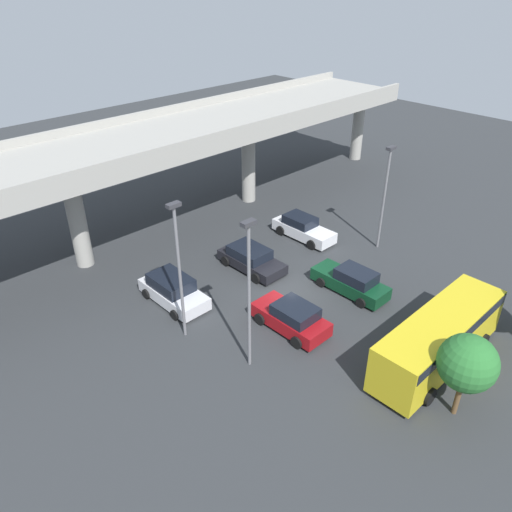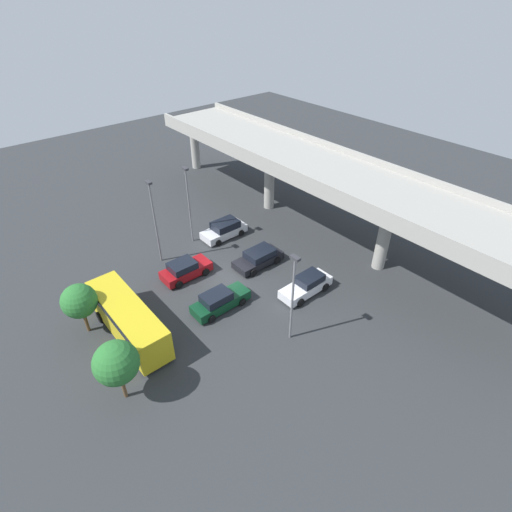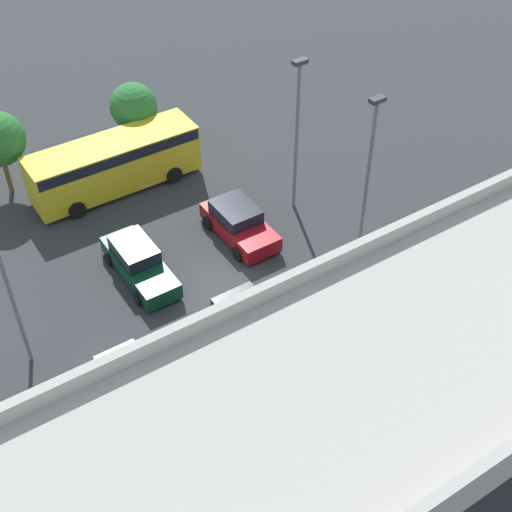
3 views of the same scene
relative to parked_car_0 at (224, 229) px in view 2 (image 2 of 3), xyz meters
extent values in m
plane|color=#2D3033|center=(5.74, -4.09, -0.78)|extent=(96.04, 96.04, 0.00)
cube|color=#9E9B93|center=(5.74, 7.57, 6.21)|extent=(44.82, 7.83, 0.90)
cube|color=#9E9B93|center=(5.74, 3.81, 6.94)|extent=(44.82, 0.30, 0.55)
cube|color=#9E9B93|center=(5.74, 11.34, 6.94)|extent=(44.82, 0.30, 0.55)
cylinder|color=#9E9B93|center=(-16.67, 7.57, 2.49)|extent=(1.12, 1.12, 6.54)
cylinder|color=#9E9B93|center=(-1.73, 7.57, 2.49)|extent=(1.12, 1.12, 6.54)
cylinder|color=#9E9B93|center=(13.21, 7.57, 2.49)|extent=(1.12, 1.12, 6.54)
cube|color=silver|center=(0.00, -0.06, -0.23)|extent=(1.94, 4.62, 0.75)
cube|color=black|center=(0.00, 0.13, 0.51)|extent=(1.79, 2.63, 0.73)
cylinder|color=black|center=(0.99, -1.50, -0.47)|extent=(0.22, 0.63, 0.63)
cylinder|color=black|center=(-0.99, -1.50, -0.47)|extent=(0.22, 0.63, 0.63)
cylinder|color=black|center=(0.99, 1.37, -0.47)|extent=(0.22, 0.63, 0.63)
cylinder|color=black|center=(-0.99, 1.37, -0.47)|extent=(0.22, 0.63, 0.63)
cube|color=maroon|center=(3.13, -6.49, -0.20)|extent=(1.91, 4.40, 0.79)
cube|color=black|center=(3.13, -6.82, 0.51)|extent=(1.75, 2.24, 0.63)
cylinder|color=black|center=(2.15, -5.12, -0.43)|extent=(0.22, 0.70, 0.70)
cylinder|color=black|center=(4.10, -5.12, -0.43)|extent=(0.22, 0.70, 0.70)
cylinder|color=black|center=(2.15, -7.85, -0.43)|extent=(0.22, 0.70, 0.70)
cylinder|color=black|center=(4.10, -7.85, -0.43)|extent=(0.22, 0.70, 0.70)
cube|color=black|center=(5.88, -0.54, -0.27)|extent=(1.99, 4.67, 0.64)
cube|color=black|center=(5.88, -0.31, 0.36)|extent=(1.83, 2.63, 0.63)
cylinder|color=black|center=(6.89, -1.98, -0.44)|extent=(0.22, 0.68, 0.68)
cylinder|color=black|center=(4.86, -1.98, -0.44)|extent=(0.22, 0.68, 0.68)
cylinder|color=black|center=(6.89, 0.91, -0.44)|extent=(0.22, 0.68, 0.68)
cylinder|color=black|center=(4.86, 0.91, -0.44)|extent=(0.22, 0.68, 0.68)
cube|color=#0C381E|center=(8.36, -6.57, -0.22)|extent=(1.70, 4.84, 0.78)
cube|color=black|center=(8.36, -6.97, 0.51)|extent=(1.57, 2.29, 0.67)
cylinder|color=black|center=(7.49, -5.07, -0.47)|extent=(0.22, 0.62, 0.62)
cylinder|color=black|center=(9.23, -5.07, -0.47)|extent=(0.22, 0.62, 0.62)
cylinder|color=black|center=(7.49, -8.07, -0.47)|extent=(0.22, 0.62, 0.62)
cylinder|color=black|center=(9.23, -8.07, -0.47)|extent=(0.22, 0.62, 0.62)
cube|color=silver|center=(11.48, -0.11, -0.20)|extent=(1.70, 4.80, 0.78)
cube|color=black|center=(11.48, 0.28, 0.51)|extent=(1.57, 2.25, 0.63)
cylinder|color=black|center=(12.35, -1.60, -0.43)|extent=(0.22, 0.71, 0.71)
cylinder|color=black|center=(10.61, -1.60, -0.43)|extent=(0.22, 0.71, 0.71)
cylinder|color=black|center=(12.35, 1.38, -0.43)|extent=(0.22, 0.71, 0.71)
cylinder|color=black|center=(10.61, 1.38, -0.43)|extent=(0.22, 0.71, 0.71)
cube|color=gold|center=(6.36, -13.36, 0.72)|extent=(8.77, 2.37, 2.53)
cube|color=black|center=(6.36, -13.36, 1.63)|extent=(8.60, 2.42, 0.56)
cylinder|color=black|center=(3.64, -14.57, -0.34)|extent=(0.88, 0.29, 0.88)
cylinder|color=black|center=(3.64, -12.15, -0.34)|extent=(0.88, 0.29, 0.88)
cylinder|color=black|center=(9.08, -14.57, -0.34)|extent=(0.88, 0.29, 0.88)
cylinder|color=black|center=(9.08, -12.15, -0.34)|extent=(0.88, 0.29, 0.88)
cylinder|color=slate|center=(-1.38, -2.94, 3.01)|extent=(0.16, 0.16, 7.58)
cube|color=#333338|center=(-1.38, -2.94, 6.90)|extent=(0.70, 0.35, 0.20)
cylinder|color=slate|center=(14.25, -4.62, 2.77)|extent=(0.16, 0.16, 7.10)
cube|color=#333338|center=(14.25, -4.62, 6.42)|extent=(0.70, 0.35, 0.20)
cylinder|color=slate|center=(-0.43, -7.02, 3.12)|extent=(0.16, 0.16, 7.80)
cube|color=#333338|center=(-0.43, -7.02, 7.11)|extent=(0.70, 0.35, 0.20)
cylinder|color=brown|center=(3.99, -15.65, 0.15)|extent=(0.24, 0.24, 1.86)
sphere|color=#286B2D|center=(3.99, -15.65, 2.15)|extent=(2.53, 2.53, 2.53)
cylinder|color=brown|center=(11.14, -16.05, 0.23)|extent=(0.24, 0.24, 2.02)
sphere|color=#286B2D|center=(11.14, -16.05, 2.40)|extent=(2.75, 2.75, 2.75)
camera|label=1|loc=(-13.24, -20.78, 16.61)|focal=35.00mm
camera|label=2|loc=(28.27, -19.76, 21.15)|focal=28.00mm
camera|label=3|loc=(16.85, 15.90, 21.44)|focal=50.00mm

